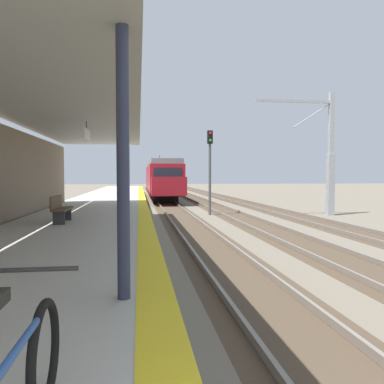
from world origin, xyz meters
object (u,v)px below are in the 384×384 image
catenary_pylon_far_side (326,157)px  platform_bench (60,208)px  rail_signal_post (210,163)px  approaching_train (162,178)px

catenary_pylon_far_side → platform_bench: bearing=-146.7°
rail_signal_post → catenary_pylon_far_side: 7.11m
rail_signal_post → approaching_train: bearing=96.8°
rail_signal_post → catenary_pylon_far_side: bearing=-9.5°
catenary_pylon_far_side → rail_signal_post: bearing=170.5°
approaching_train → rail_signal_post: 16.83m
platform_bench → rail_signal_post: bearing=56.2°
approaching_train → catenary_pylon_far_side: bearing=-63.3°
rail_signal_post → platform_bench: rail_signal_post is taller
platform_bench → catenary_pylon_far_side: bearing=33.3°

